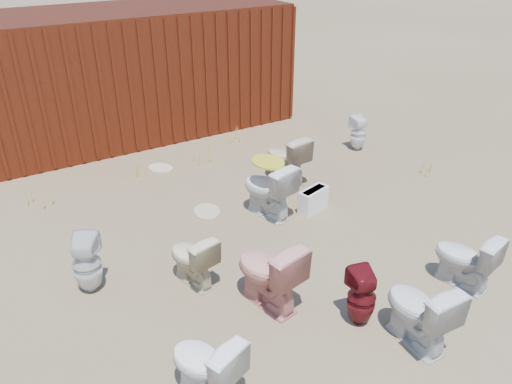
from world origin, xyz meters
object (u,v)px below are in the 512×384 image
toilet_back_beige_left (192,259)px  toilet_back_e (358,133)px  toilet_front_a (205,366)px  toilet_front_maroon (361,297)px  toilet_front_c (419,311)px  shipping_container (135,71)px  toilet_front_pink (268,273)px  toilet_back_yellowlid (268,189)px  toilet_front_e (465,259)px  loose_tank (313,200)px  toilet_back_beige_right (286,158)px  toilet_back_a (87,264)px

toilet_back_beige_left → toilet_back_e: bearing=-167.0°
toilet_front_a → toilet_front_maroon: 1.82m
toilet_front_c → toilet_back_beige_left: toilet_front_c is taller
shipping_container → toilet_back_beige_left: shipping_container is taller
shipping_container → toilet_front_pink: 6.15m
toilet_front_maroon → toilet_back_yellowlid: bearing=-85.3°
toilet_back_yellowlid → shipping_container: bearing=-98.9°
shipping_container → toilet_front_e: bearing=-78.9°
shipping_container → loose_tank: (0.96, -4.66, -1.02)m
toilet_back_beige_left → loose_tank: (2.25, 0.61, -0.16)m
toilet_back_beige_right → toilet_back_yellowlid: 1.15m
toilet_front_c → toilet_back_e: size_ratio=1.20×
shipping_container → toilet_back_beige_left: bearing=-103.8°
toilet_back_beige_right → loose_tank: size_ratio=1.65×
toilet_back_a → toilet_back_beige_right: (3.53, 1.12, 0.05)m
toilet_front_e → loose_tank: bearing=-91.4°
toilet_front_pink → toilet_front_c: toilet_front_pink is taller
toilet_back_beige_left → loose_tank: bearing=-176.5°
shipping_container → toilet_front_e: (1.37, -6.97, -0.84)m
toilet_front_e → toilet_back_beige_right: (-0.21, 3.32, 0.05)m
toilet_front_c → toilet_back_beige_right: toilet_back_beige_right is taller
shipping_container → loose_tank: 4.87m
shipping_container → loose_tank: size_ratio=12.00×
toilet_back_beige_left → loose_tank: size_ratio=1.35×
toilet_front_maroon → toilet_front_pink: bearing=-34.9°
toilet_back_a → toilet_back_yellowlid: 2.70m
toilet_back_beige_right → loose_tank: toilet_back_beige_right is taller
toilet_back_beige_left → toilet_back_yellowlid: (1.60, 0.85, 0.08)m
toilet_front_pink → toilet_back_yellowlid: size_ratio=1.01×
toilet_front_a → toilet_front_e: bearing=156.7°
toilet_back_beige_left → toilet_back_beige_right: size_ratio=0.82×
toilet_back_a → toilet_back_beige_left: size_ratio=1.07×
toilet_front_a → toilet_front_e: same height
toilet_back_e → loose_tank: toilet_back_e is taller
shipping_container → toilet_back_beige_left: 5.49m
toilet_back_yellowlid → toilet_back_beige_left: bearing=15.1°
shipping_container → toilet_back_yellowlid: 4.49m
toilet_back_e → toilet_front_a: bearing=43.4°
shipping_container → toilet_front_a: bearing=-105.5°
toilet_back_a → loose_tank: size_ratio=1.45×
toilet_front_c → loose_tank: size_ratio=1.58×
toilet_front_e → loose_tank: toilet_front_e is taller
toilet_front_c → shipping_container: bearing=-85.0°
toilet_back_beige_left → toilet_front_maroon: bearing=116.4°
toilet_front_e → toilet_front_c: bearing=5.6°
toilet_front_pink → toilet_front_c: size_ratio=1.08×
shipping_container → toilet_back_a: size_ratio=8.29×
toilet_front_e → toilet_back_a: (-3.74, 2.20, -0.00)m
toilet_front_a → toilet_front_c: (2.10, -0.51, 0.03)m
toilet_back_beige_right → toilet_front_c: bearing=68.4°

